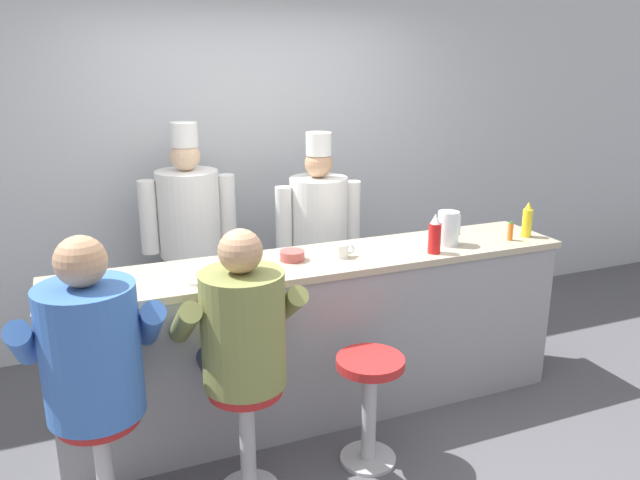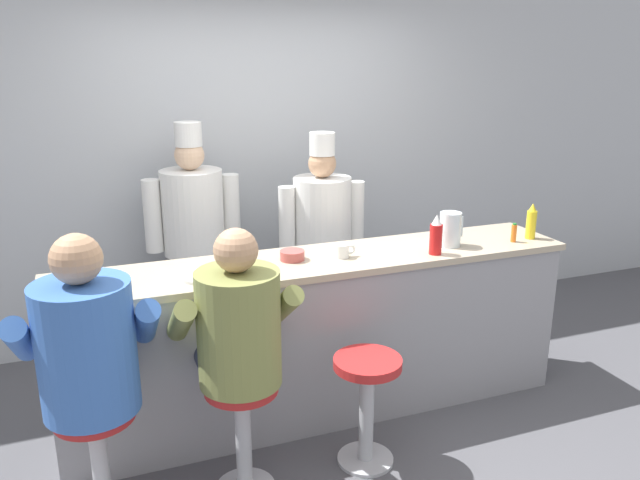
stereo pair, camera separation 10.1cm
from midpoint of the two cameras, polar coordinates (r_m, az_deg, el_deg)
ground_plane at (r=3.84m, az=2.42°, el=-17.17°), size 20.00×20.00×0.00m
wall_back at (r=4.84m, az=-5.20°, el=7.19°), size 10.00×0.06×2.70m
diner_counter at (r=3.82m, az=0.85°, el=-8.75°), size 3.09×0.56×0.99m
ketchup_bottle_red at (r=3.75m, az=11.32°, el=0.37°), size 0.08×0.08×0.24m
mustard_bottle_yellow at (r=4.24m, az=19.41°, el=1.55°), size 0.06×0.06×0.23m
hot_sauce_bottle_orange at (r=4.14m, az=17.97°, el=0.61°), size 0.03×0.03×0.12m
water_pitcher_clear at (r=3.94m, az=12.55°, el=0.97°), size 0.15×0.13×0.21m
breakfast_plate at (r=3.37m, az=-9.68°, el=-3.15°), size 0.26×0.26×0.05m
cereal_bowl at (r=3.60m, az=-1.75°, el=-1.40°), size 0.14×0.14×0.06m
coffee_mug_white at (r=3.64m, az=2.88°, el=-1.00°), size 0.13×0.08×0.08m
diner_seated_blue at (r=2.95m, az=-19.55°, el=-9.82°), size 0.64×0.63×1.43m
diner_seated_olive at (r=3.03m, az=-6.58°, el=-8.65°), size 0.61×0.60×1.39m
empty_stool_round at (r=3.41m, az=5.19°, el=-13.78°), size 0.36×0.36×0.62m
cook_in_whites_near at (r=4.45m, az=-10.81°, el=0.69°), size 0.67×0.43×1.71m
cook_in_whites_far at (r=4.43m, az=0.85°, el=0.35°), size 0.64×0.41×1.63m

